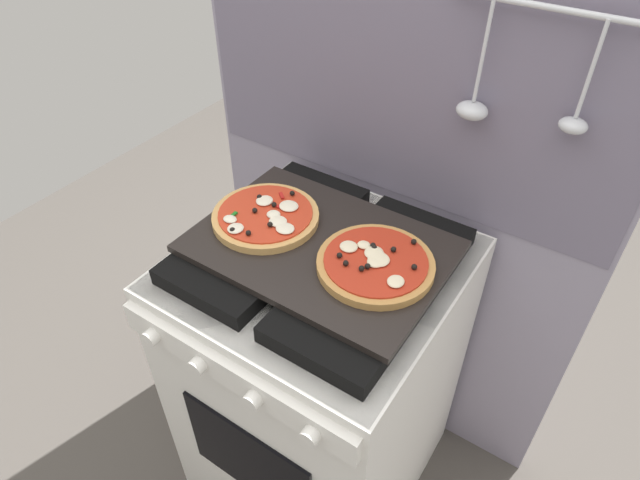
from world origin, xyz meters
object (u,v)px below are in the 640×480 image
object	(u,v)px
baking_tray	(320,246)
pizza_right	(376,262)
pizza_left	(265,217)
stove	(320,374)

from	to	relation	value
baking_tray	pizza_right	bearing A→B (deg)	1.42
pizza_left	pizza_right	distance (m)	0.28
stove	baking_tray	bearing A→B (deg)	90.00
stove	pizza_left	xyz separation A→B (m)	(-0.15, -0.00, 0.48)
pizza_left	pizza_right	bearing A→B (deg)	1.14
stove	pizza_left	world-z (taller)	pizza_left
pizza_left	pizza_right	xyz separation A→B (m)	(0.28, 0.01, 0.00)
baking_tray	pizza_right	xyz separation A→B (m)	(0.14, 0.00, 0.02)
stove	pizza_left	distance (m)	0.50
stove	pizza_right	bearing A→B (deg)	2.11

